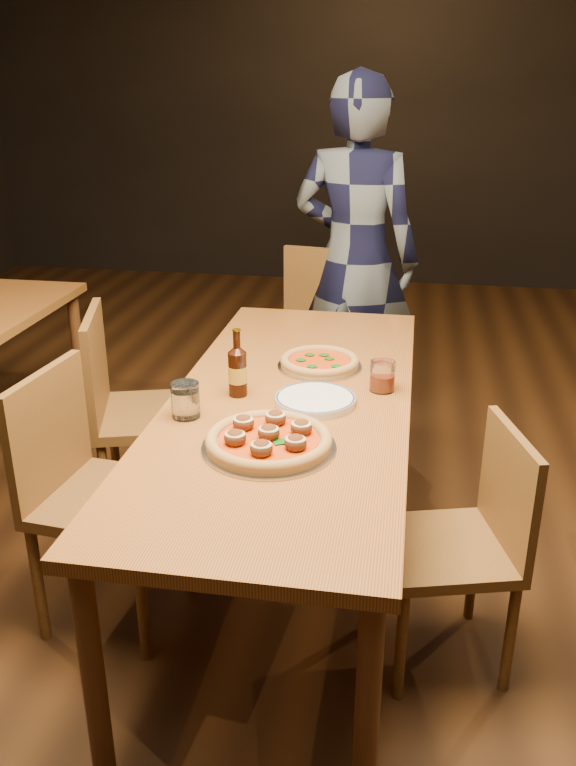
% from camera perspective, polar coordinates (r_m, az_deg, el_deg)
% --- Properties ---
extents(ground, '(9.00, 9.00, 0.00)m').
position_cam_1_polar(ground, '(2.89, 0.17, -14.81)').
color(ground, black).
extents(room_shell, '(9.00, 9.00, 9.00)m').
position_cam_1_polar(room_shell, '(2.31, 0.23, 25.06)').
color(room_shell, black).
rests_on(room_shell, ground).
extents(table_main, '(0.80, 2.00, 0.75)m').
position_cam_1_polar(table_main, '(2.54, 0.19, -2.53)').
color(table_main, brown).
rests_on(table_main, ground).
extents(chair_main_nw, '(0.47, 0.47, 0.93)m').
position_cam_1_polar(chair_main_nw, '(2.55, -13.44, -8.49)').
color(chair_main_nw, '#573517').
rests_on(chair_main_nw, ground).
extents(chair_main_sw, '(0.55, 0.55, 0.95)m').
position_cam_1_polar(chair_main_sw, '(3.10, -10.32, -2.29)').
color(chair_main_sw, '#573517').
rests_on(chair_main_sw, ground).
extents(chair_main_e, '(0.48, 0.48, 0.83)m').
position_cam_1_polar(chair_main_e, '(2.39, 11.92, -12.14)').
color(chair_main_e, '#573517').
rests_on(chair_main_e, ground).
extents(chair_end, '(0.52, 0.52, 0.99)m').
position_cam_1_polar(chair_end, '(3.75, 2.12, 2.82)').
color(chair_end, '#573517').
rests_on(chair_end, ground).
extents(pizza_meatball, '(0.39, 0.39, 0.07)m').
position_cam_1_polar(pizza_meatball, '(2.16, -1.48, -4.35)').
color(pizza_meatball, '#B7B7BF').
rests_on(pizza_meatball, table_main).
extents(pizza_margherita, '(0.31, 0.31, 0.04)m').
position_cam_1_polar(pizza_margherita, '(2.76, 2.43, 1.62)').
color(pizza_margherita, '#B7B7BF').
rests_on(pizza_margherita, table_main).
extents(plate_stack, '(0.26, 0.26, 0.03)m').
position_cam_1_polar(plate_stack, '(2.45, 2.10, -1.32)').
color(plate_stack, white).
rests_on(plate_stack, table_main).
extents(beer_bottle, '(0.06, 0.06, 0.23)m').
position_cam_1_polar(beer_bottle, '(2.50, -3.87, 0.81)').
color(beer_bottle, black).
rests_on(beer_bottle, table_main).
extents(water_glass, '(0.09, 0.09, 0.11)m').
position_cam_1_polar(water_glass, '(2.37, -7.84, -1.30)').
color(water_glass, white).
rests_on(water_glass, table_main).
extents(amber_glass, '(0.08, 0.08, 0.11)m').
position_cam_1_polar(amber_glass, '(2.56, 7.22, 0.53)').
color(amber_glass, '#A23612').
rests_on(amber_glass, table_main).
extents(diner, '(0.73, 0.56, 1.79)m').
position_cam_1_polar(diner, '(3.83, 5.14, 9.41)').
color(diner, black).
rests_on(diner, ground).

